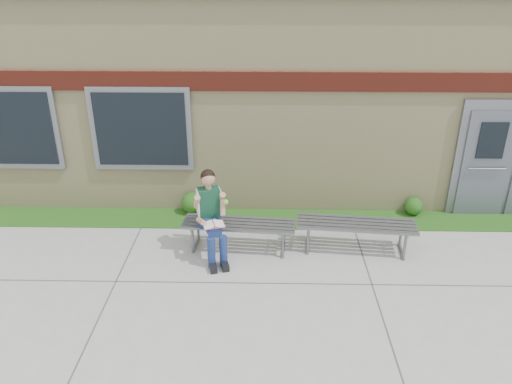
{
  "coord_description": "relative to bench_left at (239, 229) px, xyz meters",
  "views": [
    {
      "loc": [
        -0.67,
        -5.93,
        4.59
      ],
      "look_at": [
        -0.83,
        1.7,
        1.01
      ],
      "focal_mm": 35.0,
      "sensor_mm": 36.0,
      "label": 1
    }
  ],
  "objects": [
    {
      "name": "bench_right",
      "position": [
        2.0,
        0.0,
        0.02
      ],
      "size": [
        2.05,
        0.75,
        0.52
      ],
      "rotation": [
        0.0,
        0.0,
        -0.1
      ],
      "color": "slate",
      "rests_on": "ground"
    },
    {
      "name": "ground",
      "position": [
        1.12,
        -1.54,
        -0.39
      ],
      "size": [
        80.0,
        80.0,
        0.0
      ],
      "primitive_type": "plane",
      "color": "#9E9E99",
      "rests_on": "ground"
    },
    {
      "name": "bench_left",
      "position": [
        0.0,
        0.0,
        0.0
      ],
      "size": [
        1.96,
        0.71,
        0.5
      ],
      "rotation": [
        0.0,
        0.0,
        -0.09
      ],
      "color": "slate",
      "rests_on": "ground"
    },
    {
      "name": "girl",
      "position": [
        -0.44,
        -0.22,
        0.4
      ],
      "size": [
        0.63,
        0.95,
        1.5
      ],
      "rotation": [
        0.0,
        0.0,
        0.28
      ],
      "color": "navy",
      "rests_on": "ground"
    },
    {
      "name": "grass_strip",
      "position": [
        1.12,
        1.06,
        -0.38
      ],
      "size": [
        16.0,
        0.8,
        0.02
      ],
      "primitive_type": "cube",
      "color": "#245015",
      "rests_on": "ground"
    },
    {
      "name": "shrub_east",
      "position": [
        3.35,
        1.31,
        -0.19
      ],
      "size": [
        0.35,
        0.35,
        0.35
      ],
      "primitive_type": "sphere",
      "color": "#245015",
      "rests_on": "grass_strip"
    },
    {
      "name": "shrub_mid",
      "position": [
        -1.0,
        1.31,
        -0.16
      ],
      "size": [
        0.41,
        0.41,
        0.41
      ],
      "primitive_type": "sphere",
      "color": "#245015",
      "rests_on": "grass_strip"
    },
    {
      "name": "school_building",
      "position": [
        1.12,
        4.45,
        1.72
      ],
      "size": [
        16.2,
        6.22,
        4.2
      ],
      "color": "beige",
      "rests_on": "ground"
    }
  ]
}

